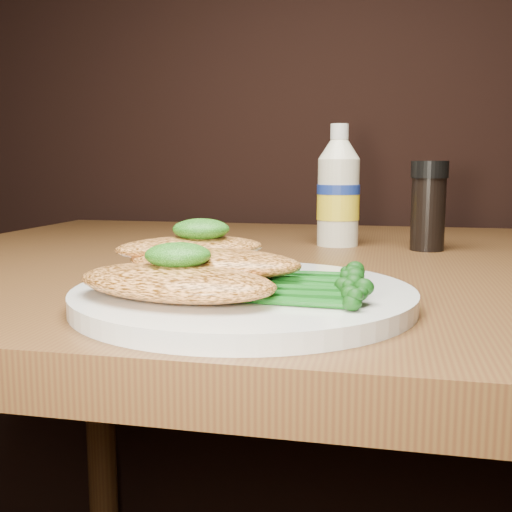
# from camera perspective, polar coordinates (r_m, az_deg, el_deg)

# --- Properties ---
(plate) EXTENTS (0.26, 0.26, 0.01)m
(plate) POSITION_cam_1_polar(r_m,az_deg,el_deg) (0.47, -1.14, -3.78)
(plate) COLOR silver
(plate) RESTS_ON dining_table
(chicken_front) EXTENTS (0.16, 0.11, 0.02)m
(chicken_front) POSITION_cam_1_polar(r_m,az_deg,el_deg) (0.43, -7.55, -2.43)
(chicken_front) COLOR #F69B4E
(chicken_front) RESTS_ON plate
(chicken_mid) EXTENTS (0.15, 0.09, 0.02)m
(chicken_mid) POSITION_cam_1_polar(r_m,az_deg,el_deg) (0.47, -4.00, -0.61)
(chicken_mid) COLOR #F69B4E
(chicken_mid) RESTS_ON plate
(chicken_back) EXTENTS (0.14, 0.11, 0.02)m
(chicken_back) POSITION_cam_1_polar(r_m,az_deg,el_deg) (0.50, -6.14, 0.77)
(chicken_back) COLOR #F69B4E
(chicken_back) RESTS_ON plate
(pesto_front) EXTENTS (0.05, 0.05, 0.02)m
(pesto_front) POSITION_cam_1_polar(r_m,az_deg,el_deg) (0.44, -7.32, 0.09)
(pesto_front) COLOR #0C3407
(pesto_front) RESTS_ON chicken_front
(pesto_back) EXTENTS (0.06, 0.05, 0.02)m
(pesto_back) POSITION_cam_1_polar(r_m,az_deg,el_deg) (0.50, -5.16, 2.51)
(pesto_back) COLOR #0C3407
(pesto_back) RESTS_ON chicken_back
(broccolini_bundle) EXTENTS (0.15, 0.13, 0.02)m
(broccolini_bundle) POSITION_cam_1_polar(r_m,az_deg,el_deg) (0.45, 3.74, -2.23)
(broccolini_bundle) COLOR #135916
(broccolini_bundle) RESTS_ON plate
(mayo_bottle) EXTENTS (0.07, 0.07, 0.16)m
(mayo_bottle) POSITION_cam_1_polar(r_m,az_deg,el_deg) (0.82, 7.72, 6.55)
(mayo_bottle) COLOR #EBE5C7
(mayo_bottle) RESTS_ON dining_table
(pepper_grinder) EXTENTS (0.05, 0.05, 0.11)m
(pepper_grinder) POSITION_cam_1_polar(r_m,az_deg,el_deg) (0.80, 15.81, 4.52)
(pepper_grinder) COLOR black
(pepper_grinder) RESTS_ON dining_table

